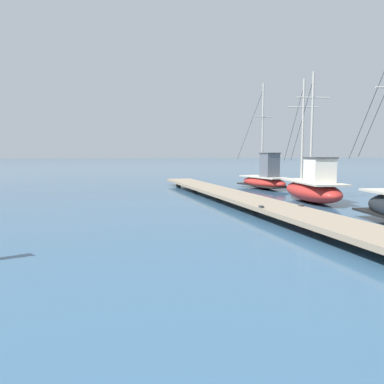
# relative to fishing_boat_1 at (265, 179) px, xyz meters

# --- Properties ---
(floating_dock) EXTENTS (3.63, 23.17, 0.53)m
(floating_dock) POSITION_rel_fishing_boat_1_xyz_m (-4.27, -6.83, -0.31)
(floating_dock) COLOR gray
(floating_dock) RESTS_ON ground
(fishing_boat_1) EXTENTS (2.55, 5.79, 7.07)m
(fishing_boat_1) POSITION_rel_fishing_boat_1_xyz_m (0.00, 0.00, 0.00)
(fishing_boat_1) COLOR #AD2823
(fishing_boat_1) RESTS_ON ground
(fishing_boat_2) EXTENTS (2.33, 6.80, 6.34)m
(fishing_boat_2) POSITION_rel_fishing_boat_1_xyz_m (-0.30, -7.05, 0.06)
(fishing_boat_2) COLOR #AD2823
(fishing_boat_2) RESTS_ON ground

